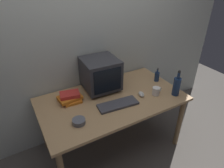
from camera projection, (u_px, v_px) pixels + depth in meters
name	position (u px, v px, depth m)	size (l,w,h in m)	color
ground_plane	(112.00, 145.00, 2.49)	(6.00, 6.00, 0.00)	#56514C
back_wall	(90.00, 38.00, 2.22)	(4.00, 0.08, 2.50)	beige
desk	(112.00, 104.00, 2.17)	(1.55, 0.86, 0.72)	tan
crt_monitor	(100.00, 74.00, 2.20)	(0.40, 0.40, 0.37)	#333338
keyboard	(118.00, 104.00, 2.01)	(0.42, 0.15, 0.02)	#3F3F47
computer_mouse	(141.00, 94.00, 2.17)	(0.06, 0.10, 0.04)	beige
bottle_tall	(177.00, 86.00, 2.14)	(0.08, 0.08, 0.30)	navy
bottle_short	(157.00, 76.00, 2.42)	(0.06, 0.06, 0.18)	navy
book_stack	(70.00, 97.00, 2.06)	(0.25, 0.20, 0.10)	orange
mug	(156.00, 91.00, 2.17)	(0.12, 0.08, 0.09)	white
cd_spindle	(79.00, 121.00, 1.78)	(0.12, 0.12, 0.04)	#595B66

